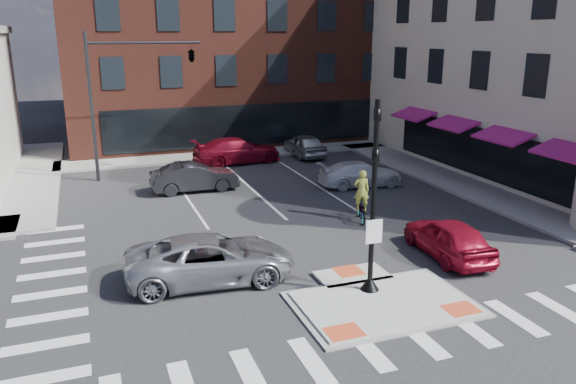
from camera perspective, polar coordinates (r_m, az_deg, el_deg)
name	(u,v)px	position (r m, az deg, el deg)	size (l,w,h in m)	color
ground	(375,298)	(17.94, 8.88, -10.60)	(120.00, 120.00, 0.00)	#28282B
refuge_island	(380,300)	(17.71, 9.29, -10.80)	(5.40, 4.65, 0.13)	gray
sidewalk_e	(463,185)	(31.45, 17.39, 0.69)	(3.00, 24.00, 0.15)	gray
sidewalk_n	(258,152)	(38.40, -3.09, 4.08)	(26.00, 3.00, 0.15)	gray
building_n	(220,34)	(47.22, -6.97, 15.65)	(24.40, 18.40, 15.50)	#59251B
building_far_left	(115,60)	(66.11, -17.13, 12.71)	(10.00, 12.00, 10.00)	slate
building_far_right	(226,49)	(70.05, -6.33, 14.26)	(12.00, 12.00, 12.00)	brown
signal_pole	(372,223)	(17.35, 8.58, -3.08)	(0.60, 0.60, 5.98)	black
mast_arm_signal	(165,65)	(32.29, -12.38, 12.49)	(6.10, 2.24, 8.00)	black
silver_suv	(211,259)	(18.76, -7.88, -6.74)	(2.56, 5.55, 1.54)	#AAACB1
red_sedan	(448,238)	(21.37, 15.98, -4.47)	(1.72, 4.27, 1.46)	maroon
white_pickup	(361,174)	(30.20, 7.40, 1.83)	(1.84, 4.53, 1.31)	silver
bg_car_dark	(195,177)	(29.37, -9.47, 1.50)	(1.56, 4.47, 1.47)	black
bg_car_silver	(305,145)	(37.27, 1.69, 4.80)	(1.78, 4.42, 1.51)	#B5B9BD
bg_car_red	(237,150)	(35.40, -5.20, 4.22)	(2.24, 5.52, 1.60)	maroon
cyclist	(361,204)	(24.57, 7.44, -1.20)	(1.18, 1.93, 2.28)	#3F3F44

